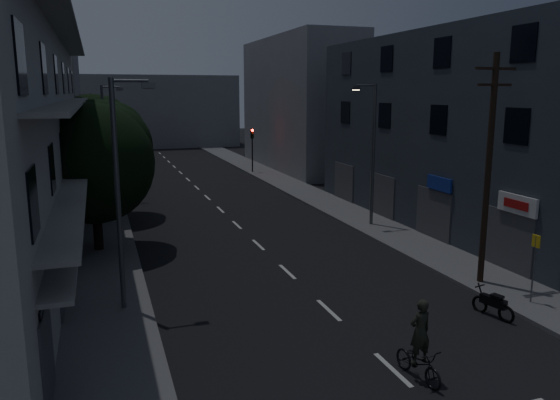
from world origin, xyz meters
TOP-DOWN VIEW (x-y plane):
  - ground at (0.00, 25.00)m, footprint 160.00×160.00m
  - sidewalk_left at (-7.50, 25.00)m, footprint 3.00×90.00m
  - sidewalk_right at (7.50, 25.00)m, footprint 3.00×90.00m
  - lane_markings at (0.00, 31.25)m, footprint 0.15×60.50m
  - building_right at (11.99, 14.00)m, footprint 6.19×28.00m
  - building_far_left at (-12.00, 48.00)m, footprint 6.00×20.00m
  - building_far_right at (12.00, 42.00)m, footprint 6.00×20.00m
  - building_far_end at (0.00, 70.00)m, footprint 24.00×8.00m
  - tree_near at (-7.67, 16.81)m, footprint 5.74×5.74m
  - tree_mid at (-7.35, 24.22)m, footprint 5.80×5.80m
  - tree_far at (-7.71, 36.23)m, footprint 6.01×6.01m
  - traffic_signal_far_right at (6.54, 39.86)m, footprint 0.28×0.37m
  - traffic_signal_far_left at (-6.58, 39.19)m, footprint 0.28×0.37m
  - street_lamp_left_near at (-6.84, 8.75)m, footprint 1.51×0.25m
  - street_lamp_right at (7.22, 17.20)m, footprint 1.51×0.25m
  - street_lamp_left_far at (-6.88, 30.20)m, footprint 1.51×0.25m
  - utility_pole at (6.89, 7.00)m, footprint 1.80×0.24m
  - bus_stop_sign at (7.16, 4.54)m, footprint 0.06×0.35m
  - motorcycle at (5.18, 4.18)m, footprint 0.63×1.69m
  - cyclist at (0.38, 1.33)m, footprint 0.87×1.88m

SIDE VIEW (x-z plane):
  - ground at x=0.00m, z-range 0.00..0.00m
  - lane_markings at x=0.00m, z-range 0.00..0.01m
  - sidewalk_left at x=-7.50m, z-range 0.00..0.15m
  - sidewalk_right at x=7.50m, z-range 0.00..0.15m
  - motorcycle at x=5.18m, z-range -0.12..0.98m
  - cyclist at x=0.38m, z-range -0.37..1.92m
  - bus_stop_sign at x=7.16m, z-range 0.63..3.15m
  - traffic_signal_far_right at x=6.54m, z-range 1.05..5.15m
  - traffic_signal_far_left at x=-6.58m, z-range 1.05..5.15m
  - tree_near at x=-7.67m, z-range 1.04..8.12m
  - street_lamp_left_near at x=-6.84m, z-range 0.60..8.60m
  - street_lamp_right at x=7.22m, z-range 0.60..8.60m
  - street_lamp_left_far at x=-6.88m, z-range 0.60..8.60m
  - tree_mid at x=-7.35m, z-range 1.04..8.18m
  - tree_far at x=-7.71m, z-range 1.09..8.52m
  - utility_pole at x=6.89m, z-range 0.37..9.37m
  - building_far_end at x=0.00m, z-range 0.00..10.00m
  - building_right at x=11.99m, z-range 0.00..11.00m
  - building_far_right at x=12.00m, z-range 0.00..13.00m
  - building_far_left at x=-12.00m, z-range 0.00..16.00m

